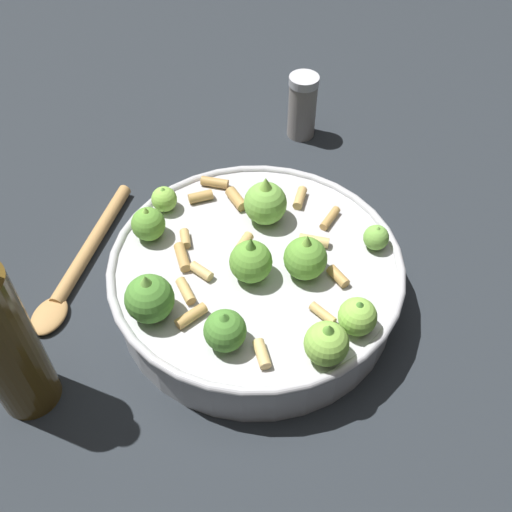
% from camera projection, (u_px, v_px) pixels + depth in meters
% --- Properties ---
extents(ground_plane, '(2.40, 2.40, 0.00)m').
position_uv_depth(ground_plane, '(256.00, 297.00, 0.65)').
color(ground_plane, '#23282D').
extents(cooking_pan, '(0.31, 0.31, 0.12)m').
position_uv_depth(cooking_pan, '(255.00, 276.00, 0.62)').
color(cooking_pan, '#B7B7BC').
rests_on(cooking_pan, ground).
extents(pepper_shaker, '(0.04, 0.04, 0.09)m').
position_uv_depth(pepper_shaker, '(302.00, 106.00, 0.82)').
color(pepper_shaker, gray).
rests_on(pepper_shaker, ground).
extents(olive_oil_bottle, '(0.06, 0.06, 0.23)m').
position_uv_depth(olive_oil_bottle, '(2.00, 341.00, 0.50)').
color(olive_oil_bottle, '#4C3814').
rests_on(olive_oil_bottle, ground).
extents(wooden_spoon, '(0.23, 0.04, 0.02)m').
position_uv_depth(wooden_spoon, '(80.00, 263.00, 0.68)').
color(wooden_spoon, '#B2844C').
rests_on(wooden_spoon, ground).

